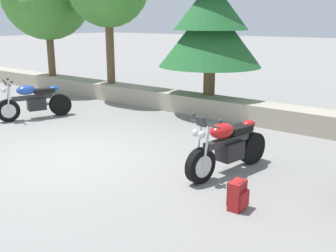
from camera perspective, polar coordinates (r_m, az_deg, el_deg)
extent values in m
plane|color=gray|center=(8.22, -13.98, -4.38)|extent=(120.00, 120.00, 0.00)
cube|color=#A89E89|center=(11.62, 4.59, 3.18)|extent=(36.00, 0.80, 0.55)
cylinder|color=black|center=(11.49, -22.43, 2.10)|extent=(0.36, 0.63, 0.62)
cylinder|color=black|center=(11.79, -15.53, 3.01)|extent=(0.39, 0.64, 0.62)
cylinder|color=silver|center=(11.49, -22.43, 2.10)|extent=(0.29, 0.42, 0.38)
cube|color=black|center=(11.61, -18.74, 3.08)|extent=(0.47, 0.56, 0.34)
cube|color=#2D2D30|center=(11.55, -19.31, 3.99)|extent=(0.53, 1.08, 0.12)
ellipsoid|color=#2347A8|center=(11.48, -20.13, 4.97)|extent=(0.51, 0.61, 0.26)
cube|color=black|center=(11.59, -17.78, 4.96)|extent=(0.45, 0.62, 0.12)
ellipsoid|color=#2347A8|center=(11.66, -16.37, 5.33)|extent=(0.31, 0.34, 0.16)
cylinder|color=#2D2D30|center=(11.38, -22.39, 5.69)|extent=(0.63, 0.27, 0.04)
sphere|color=silver|center=(11.31, -22.96, 4.86)|extent=(0.13, 0.13, 0.13)
sphere|color=silver|center=(11.45, -23.07, 4.96)|extent=(0.13, 0.13, 0.13)
cube|color=#26282D|center=(11.35, -22.92, 5.92)|extent=(0.22, 0.16, 0.18)
cylinder|color=silver|center=(11.87, -16.88, 3.24)|extent=(0.24, 0.39, 0.11)
cylinder|color=silver|center=(11.34, -22.33, 3.81)|extent=(0.10, 0.17, 0.73)
cylinder|color=silver|center=(11.52, -22.49, 3.96)|extent=(0.10, 0.17, 0.73)
sphere|color=#2D2D30|center=(11.08, -21.98, 6.02)|extent=(0.07, 0.07, 0.07)
sphere|color=#2D2D30|center=(11.66, -22.50, 6.38)|extent=(0.07, 0.07, 0.07)
cylinder|color=black|center=(6.66, 4.79, -5.82)|extent=(0.26, 0.64, 0.62)
cylinder|color=black|center=(7.71, 12.21, -3.14)|extent=(0.30, 0.64, 0.62)
cylinder|color=silver|center=(6.66, 4.79, -5.82)|extent=(0.23, 0.41, 0.38)
cube|color=black|center=(7.17, 9.07, -3.55)|extent=(0.41, 0.53, 0.34)
cube|color=#2D2D30|center=(7.04, 8.62, -2.18)|extent=(0.35, 1.11, 0.12)
ellipsoid|color=red|center=(6.86, 7.88, -0.69)|extent=(0.43, 0.58, 0.26)
cube|color=black|center=(7.24, 10.34, -0.44)|extent=(0.36, 0.60, 0.12)
ellipsoid|color=red|center=(7.46, 11.79, 0.27)|extent=(0.27, 0.32, 0.16)
cylinder|color=#2D2D30|center=(6.49, 5.41, 0.30)|extent=(0.65, 0.16, 0.04)
sphere|color=silver|center=(6.39, 4.98, -1.25)|extent=(0.13, 0.13, 0.13)
sphere|color=silver|center=(6.48, 4.08, -0.99)|extent=(0.13, 0.13, 0.13)
cube|color=#26282D|center=(6.41, 4.81, 0.66)|extent=(0.21, 0.13, 0.18)
cylinder|color=silver|center=(7.60, 10.19, -2.90)|extent=(0.18, 0.39, 0.11)
cylinder|color=silver|center=(6.51, 5.67, -2.98)|extent=(0.07, 0.17, 0.73)
cylinder|color=silver|center=(6.63, 4.53, -2.62)|extent=(0.07, 0.17, 0.73)
sphere|color=#2D2D30|center=(6.30, 7.67, 0.71)|extent=(0.07, 0.07, 0.07)
sphere|color=#2D2D30|center=(6.70, 3.80, 1.68)|extent=(0.07, 0.07, 0.07)
cube|color=#A31E1E|center=(5.87, 10.14, -9.96)|extent=(0.19, 0.31, 0.44)
cube|color=#A31E1E|center=(5.85, 11.16, -10.56)|extent=(0.06, 0.24, 0.24)
ellipsoid|color=#A31E1E|center=(5.79, 10.23, -8.08)|extent=(0.18, 0.29, 0.08)
cube|color=#591010|center=(5.97, 9.55, -9.28)|extent=(0.03, 0.05, 0.37)
cube|color=#591010|center=(5.84, 8.85, -9.86)|extent=(0.03, 0.05, 0.37)
cylinder|color=brown|center=(16.30, -16.82, 10.27)|extent=(0.28, 0.28, 1.82)
sphere|color=#428433|center=(15.35, -17.20, 16.87)|extent=(2.21, 2.21, 2.21)
cylinder|color=brown|center=(13.84, -8.49, 10.86)|extent=(0.28, 0.28, 2.25)
cylinder|color=brown|center=(11.63, 6.09, 7.34)|extent=(0.34, 0.34, 1.12)
cone|color=#23602D|center=(11.53, 6.26, 13.38)|extent=(2.99, 2.99, 1.89)
cone|color=#23602D|center=(11.53, 6.38, 17.23)|extent=(2.15, 2.15, 1.36)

